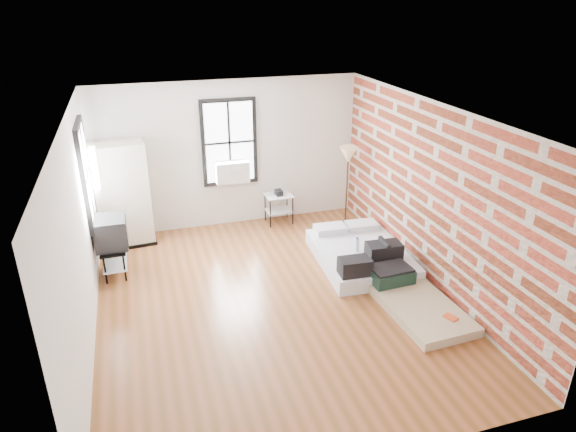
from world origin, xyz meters
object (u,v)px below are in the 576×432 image
object	(u,v)px
mattress_bare	(411,298)
wardrobe	(123,195)
tv_stand	(111,234)
side_table	(279,201)
floor_lamp	(348,159)
mattress_main	(361,254)

from	to	relation	value
mattress_bare	wardrobe	world-z (taller)	wardrobe
tv_stand	mattress_bare	bearing A→B (deg)	-28.06
side_table	floor_lamp	distance (m)	1.59
floor_lamp	mattress_bare	bearing A→B (deg)	-93.40
floor_lamp	mattress_main	bearing A→B (deg)	-103.11
mattress_main	floor_lamp	world-z (taller)	floor_lamp
floor_lamp	tv_stand	size ratio (longest dim) A/B	1.61
floor_lamp	tv_stand	distance (m)	4.40
mattress_main	floor_lamp	distance (m)	1.94
floor_lamp	tv_stand	bearing A→B (deg)	-171.55
side_table	floor_lamp	xyz separation A→B (m)	(1.21, -0.52, 0.89)
tv_stand	wardrobe	bearing A→B (deg)	79.02
wardrobe	mattress_bare	bearing A→B (deg)	-44.19
side_table	tv_stand	bearing A→B (deg)	-159.54
mattress_bare	wardrobe	size ratio (longest dim) A/B	0.95
mattress_main	tv_stand	world-z (taller)	tv_stand
mattress_main	wardrobe	xyz separation A→B (m)	(-3.74, 1.94, 0.77)
side_table	tv_stand	xyz separation A→B (m)	(-3.10, -1.16, 0.24)
mattress_bare	wardrobe	distance (m)	5.19
mattress_main	side_table	size ratio (longest dim) A/B	2.90
mattress_main	tv_stand	distance (m)	4.08
side_table	wardrobe	bearing A→B (deg)	-178.61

